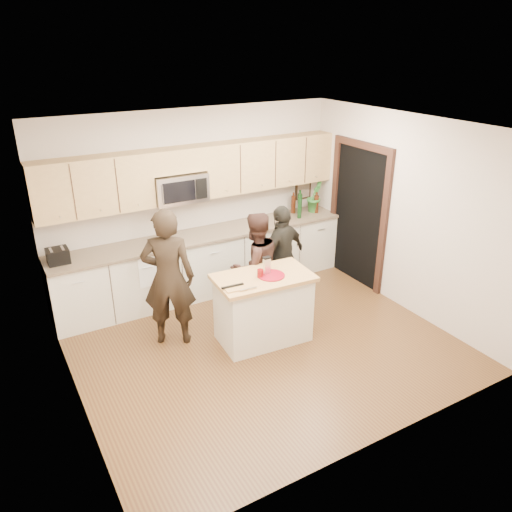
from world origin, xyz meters
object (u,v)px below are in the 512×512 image
island (263,308)px  toaster (58,256)px  woman_left (168,278)px  woman_center (255,267)px  woman_right (282,256)px

island → toaster: bearing=147.5°
woman_left → woman_center: woman_left is taller
woman_center → toaster: bearing=-27.7°
woman_left → island: bearing=179.1°
island → woman_center: 0.66m
island → woman_center: bearing=74.0°
island → woman_center: (0.20, 0.55, 0.30)m
island → woman_left: (-1.02, 0.55, 0.44)m
toaster → woman_left: size_ratio=0.15×
woman_left → woman_center: size_ratio=1.17×
island → woman_right: woman_right is taller
woman_left → toaster: bearing=-15.8°
toaster → woman_left: bearing=-43.2°
island → woman_left: size_ratio=0.70×
toaster → woman_center: woman_center is taller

